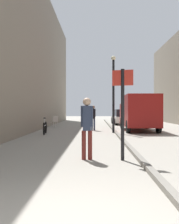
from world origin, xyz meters
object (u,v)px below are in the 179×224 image
pedestrian_mid_block (87,124)px  lamp_post (113,89)px  delivery_van (139,112)px  bicycle_leaning (45,128)px  cafe_chair_near_window (55,121)px  pedestrian_main_foreground (93,116)px  parked_car (123,117)px  street_sign_post (123,106)px

pedestrian_mid_block → lamp_post: bearing=80.8°
delivery_van → bicycle_leaning: 6.46m
lamp_post → cafe_chair_near_window: lamp_post is taller
bicycle_leaning → cafe_chair_near_window: size_ratio=1.88×
pedestrian_main_foreground → parked_car: size_ratio=0.40×
delivery_van → bicycle_leaning: size_ratio=2.89×
pedestrian_main_foreground → lamp_post: (1.26, -1.73, 1.73)m
bicycle_leaning → pedestrian_mid_block: bearing=-75.6°
pedestrian_mid_block → delivery_van: delivery_van is taller
lamp_post → delivery_van: bearing=40.3°
lamp_post → cafe_chair_near_window: size_ratio=5.06×
street_sign_post → cafe_chair_near_window: size_ratio=2.77×
lamp_post → cafe_chair_near_window: bearing=132.6°
delivery_van → street_sign_post: (-2.17, -10.20, 0.27)m
pedestrian_main_foreground → pedestrian_mid_block: size_ratio=0.96×
street_sign_post → delivery_van: bearing=-86.8°
pedestrian_mid_block → bicycle_leaning: bearing=109.3°
bicycle_leaning → cafe_chair_near_window: (-0.29, 5.72, 0.17)m
lamp_post → bicycle_leaning: (-4.07, -0.97, -2.34)m
pedestrian_main_foreground → bicycle_leaning: 3.94m
street_sign_post → cafe_chair_near_window: bearing=-58.1°
pedestrian_mid_block → street_sign_post: bearing=-4.6°
pedestrian_mid_block → delivery_van: size_ratio=0.35×
parked_car → cafe_chair_near_window: (-5.89, -4.33, -0.17)m
lamp_post → bicycle_leaning: lamp_post is taller
pedestrian_mid_block → street_sign_post: size_ratio=0.69×
delivery_van → lamp_post: size_ratio=1.07×
lamp_post → pedestrian_main_foreground: bearing=126.1°
delivery_van → street_sign_post: street_sign_post is taller
pedestrian_mid_block → cafe_chair_near_window: bearing=102.5°
parked_car → cafe_chair_near_window: bearing=-146.1°
parked_car → cafe_chair_near_window: parked_car is taller
pedestrian_main_foreground → cafe_chair_near_window: 4.34m
street_sign_post → lamp_post: lamp_post is taller
pedestrian_main_foreground → street_sign_post: size_ratio=0.66×
pedestrian_main_foreground → delivery_van: 3.10m
lamp_post → bicycle_leaning: size_ratio=2.69×
pedestrian_mid_block → parked_car: size_ratio=0.42×
street_sign_post → cafe_chair_near_window: street_sign_post is taller
pedestrian_mid_block → lamp_post: (1.37, 8.58, 1.69)m
pedestrian_mid_block → street_sign_post: 1.14m
pedestrian_main_foreground → parked_car: bearing=48.5°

